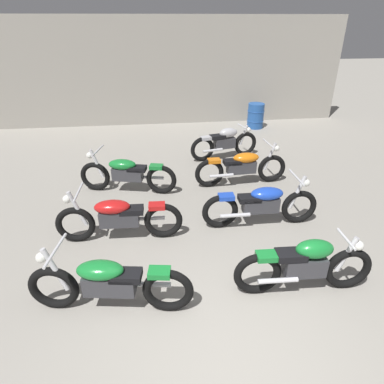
% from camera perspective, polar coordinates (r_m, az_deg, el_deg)
% --- Properties ---
extents(ground_plane, '(60.00, 60.00, 0.00)m').
position_cam_1_polar(ground_plane, '(4.29, 6.01, -26.71)').
color(ground_plane, gray).
extents(back_wall, '(12.58, 0.24, 3.60)m').
position_cam_1_polar(back_wall, '(12.47, -4.22, 19.71)').
color(back_wall, '#9E998E').
rests_on(back_wall, ground).
extents(motorcycle_left_row_0, '(2.16, 0.68, 0.97)m').
position_cam_1_polar(motorcycle_left_row_0, '(4.58, -14.01, -14.70)').
color(motorcycle_left_row_0, black).
rests_on(motorcycle_left_row_0, ground).
extents(motorcycle_left_row_1, '(2.17, 0.68, 0.97)m').
position_cam_1_polar(motorcycle_left_row_1, '(5.87, -12.42, -4.15)').
color(motorcycle_left_row_1, black).
rests_on(motorcycle_left_row_1, ground).
extents(motorcycle_left_row_2, '(2.13, 0.79, 0.97)m').
position_cam_1_polar(motorcycle_left_row_2, '(7.49, -11.02, 3.17)').
color(motorcycle_left_row_2, black).
rests_on(motorcycle_left_row_2, ground).
extents(motorcycle_right_row_0, '(1.97, 0.48, 0.88)m').
position_cam_1_polar(motorcycle_right_row_0, '(4.96, 18.74, -11.59)').
color(motorcycle_right_row_0, black).
rests_on(motorcycle_right_row_0, ground).
extents(motorcycle_right_row_1, '(2.17, 0.68, 0.97)m').
position_cam_1_polar(motorcycle_right_row_1, '(6.26, 11.73, -1.95)').
color(motorcycle_right_row_1, black).
rests_on(motorcycle_right_row_1, ground).
extents(motorcycle_right_row_2, '(2.17, 0.68, 0.97)m').
position_cam_1_polar(motorcycle_right_row_2, '(7.79, 8.49, 4.37)').
color(motorcycle_right_row_2, black).
rests_on(motorcycle_right_row_2, ground).
extents(motorcycle_right_row_3, '(1.95, 0.66, 0.88)m').
position_cam_1_polar(motorcycle_right_row_3, '(9.30, 5.62, 8.46)').
color(motorcycle_right_row_3, black).
rests_on(motorcycle_right_row_3, ground).
extents(oil_drum, '(0.59, 0.59, 0.85)m').
position_cam_1_polar(oil_drum, '(12.27, 10.77, 12.64)').
color(oil_drum, '#23519E').
rests_on(oil_drum, ground).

